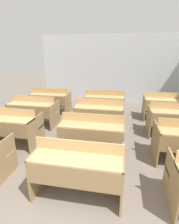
# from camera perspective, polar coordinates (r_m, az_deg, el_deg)

# --- Properties ---
(wall_back) EXTENTS (6.36, 0.06, 2.87)m
(wall_back) POSITION_cam_1_polar(r_m,az_deg,el_deg) (7.88, 7.91, 13.63)
(wall_back) COLOR silver
(wall_back) RESTS_ON ground_plane
(bench_front_center) EXTENTS (1.34, 0.78, 0.91)m
(bench_front_center) POSITION_cam_1_polar(r_m,az_deg,el_deg) (2.79, -3.56, -17.23)
(bench_front_center) COLOR #95764C
(bench_front_center) RESTS_ON ground_plane
(bench_second_left) EXTENTS (1.34, 0.78, 0.91)m
(bench_second_left) POSITION_cam_1_polar(r_m,az_deg,el_deg) (4.56, -24.67, -4.04)
(bench_second_left) COLOR #997A50
(bench_second_left) RESTS_ON ground_plane
(bench_second_center) EXTENTS (1.34, 0.78, 0.91)m
(bench_second_center) POSITION_cam_1_polar(r_m,az_deg,el_deg) (3.80, 0.89, -6.75)
(bench_second_center) COLOR #93754B
(bench_second_center) RESTS_ON ground_plane
(bench_third_left) EXTENTS (1.34, 0.78, 0.91)m
(bench_third_left) POSITION_cam_1_polar(r_m,az_deg,el_deg) (5.52, -17.83, 0.65)
(bench_third_left) COLOR #987A50
(bench_third_left) RESTS_ON ground_plane
(bench_third_center) EXTENTS (1.34, 0.78, 0.91)m
(bench_third_center) POSITION_cam_1_polar(r_m,az_deg,el_deg) (4.94, 3.20, -0.54)
(bench_third_center) COLOR #98794F
(bench_third_center) RESTS_ON ground_plane
(bench_third_right) EXTENTS (1.34, 0.78, 0.91)m
(bench_third_right) POSITION_cam_1_polar(r_m,az_deg,el_deg) (5.09, 26.29, -1.97)
(bench_third_right) COLOR #97784E
(bench_third_right) RESTS_ON ground_plane
(bench_back_left) EXTENTS (1.34, 0.78, 0.91)m
(bench_back_left) POSITION_cam_1_polar(r_m,az_deg,el_deg) (6.57, -12.65, 3.96)
(bench_back_left) COLOR olive
(bench_back_left) RESTS_ON ground_plane
(bench_back_center) EXTENTS (1.34, 0.78, 0.91)m
(bench_back_center) POSITION_cam_1_polar(r_m,az_deg,el_deg) (6.09, 4.90, 3.19)
(bench_back_center) COLOR olive
(bench_back_center) RESTS_ON ground_plane
(bench_back_right) EXTENTS (1.34, 0.78, 0.91)m
(bench_back_right) POSITION_cam_1_polar(r_m,az_deg,el_deg) (6.22, 23.45, 2.00)
(bench_back_right) COLOR #997A50
(bench_back_right) RESTS_ON ground_plane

